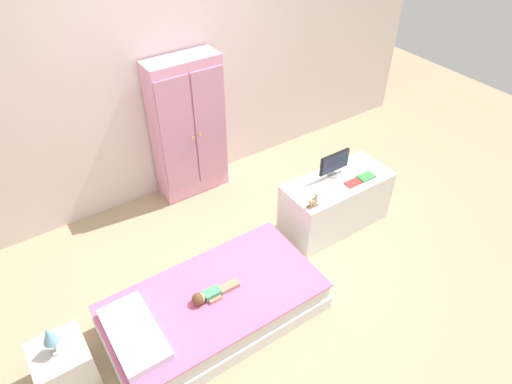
% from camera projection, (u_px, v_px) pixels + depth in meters
% --- Properties ---
extents(ground_plane, '(10.00, 10.00, 0.02)m').
position_uv_depth(ground_plane, '(256.00, 273.00, 3.98)').
color(ground_plane, tan).
extents(back_wall, '(6.40, 0.05, 2.70)m').
position_uv_depth(back_wall, '(161.00, 66.00, 4.14)').
color(back_wall, silver).
rests_on(back_wall, ground_plane).
extents(bed, '(1.67, 0.88, 0.29)m').
position_uv_depth(bed, '(214.00, 307.00, 3.52)').
color(bed, white).
rests_on(bed, ground_plane).
extents(pillow, '(0.32, 0.63, 0.06)m').
position_uv_depth(pillow, '(134.00, 334.00, 3.14)').
color(pillow, silver).
rests_on(pillow, bed).
extents(doll, '(0.39, 0.13, 0.10)m').
position_uv_depth(doll, '(207.00, 296.00, 3.38)').
color(doll, '#4CA375').
rests_on(doll, bed).
extents(nightstand, '(0.36, 0.36, 0.37)m').
position_uv_depth(nightstand, '(64.00, 366.00, 3.09)').
color(nightstand, silver).
rests_on(nightstand, ground_plane).
extents(table_lamp, '(0.10, 0.10, 0.24)m').
position_uv_depth(table_lamp, '(49.00, 336.00, 2.86)').
color(table_lamp, '#B7B2AD').
rests_on(table_lamp, nightstand).
extents(wardrobe, '(0.71, 0.32, 1.47)m').
position_uv_depth(wardrobe, '(188.00, 129.00, 4.45)').
color(wardrobe, '#E599BC').
rests_on(wardrobe, ground_plane).
extents(tv_stand, '(1.03, 0.47, 0.54)m').
position_uv_depth(tv_stand, '(335.00, 202.00, 4.31)').
color(tv_stand, white).
rests_on(tv_stand, ground_plane).
extents(tv_monitor, '(0.32, 0.10, 0.25)m').
position_uv_depth(tv_monitor, '(334.00, 163.00, 4.10)').
color(tv_monitor, '#99999E').
rests_on(tv_monitor, tv_stand).
extents(rocking_horse_toy, '(0.11, 0.04, 0.13)m').
position_uv_depth(rocking_horse_toy, '(314.00, 200.00, 3.82)').
color(rocking_horse_toy, '#8E6642').
rests_on(rocking_horse_toy, tv_stand).
extents(book_red, '(0.15, 0.09, 0.01)m').
position_uv_depth(book_red, '(353.00, 183.00, 4.10)').
color(book_red, '#CC3838').
rests_on(book_red, tv_stand).
extents(book_green, '(0.16, 0.10, 0.02)m').
position_uv_depth(book_green, '(366.00, 176.00, 4.17)').
color(book_green, '#429E51').
rests_on(book_green, tv_stand).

